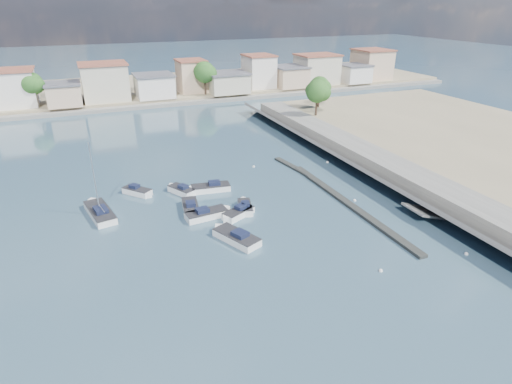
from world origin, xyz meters
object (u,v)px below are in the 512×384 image
motorboat_c (209,188)px  motorboat_d (237,214)px  motorboat_h (209,214)px  motorboat_e (190,206)px  motorboat_g (139,192)px  motorboat_a (235,237)px  sailboat (99,212)px  motorboat_b (245,207)px  motorboat_f (181,190)px

motorboat_c → motorboat_d: 8.33m
motorboat_c → motorboat_h: (-2.15, -7.06, -0.00)m
motorboat_e → motorboat_g: bearing=127.1°
motorboat_g → motorboat_h: (6.45, -9.40, -0.00)m
motorboat_a → sailboat: 16.90m
motorboat_c → motorboat_d: size_ratio=1.30×
motorboat_c → motorboat_e: same height
motorboat_b → motorboat_h: (-4.51, -0.17, 0.00)m
motorboat_h → motorboat_a: bearing=-80.3°
motorboat_a → motorboat_e: 9.02m
motorboat_h → motorboat_c: bearing=73.1°
motorboat_h → sailboat: 12.70m
motorboat_b → motorboat_h: bearing=-177.9°
motorboat_d → motorboat_h: (-3.03, 1.22, 0.00)m
motorboat_e → motorboat_g: same height
motorboat_e → motorboat_f: 5.13m
motorboat_d → motorboat_e: size_ratio=0.87×
sailboat → motorboat_b: bearing=-18.1°
motorboat_a → motorboat_d: size_ratio=1.35×
sailboat → motorboat_d: bearing=-24.5°
motorboat_c → motorboat_h: size_ratio=1.04×
motorboat_e → sailboat: 10.42m
sailboat → motorboat_g: bearing=38.4°
motorboat_d → sailboat: 15.95m
sailboat → motorboat_c: bearing=6.9°
motorboat_a → motorboat_f: (-2.40, 13.81, -0.00)m
motorboat_h → sailboat: sailboat is taller
motorboat_g → motorboat_h: same height
motorboat_c → motorboat_h: same height
motorboat_e → motorboat_c: bearing=50.5°
motorboat_f → sailboat: bearing=-166.4°
motorboat_a → motorboat_b: bearing=60.3°
sailboat → motorboat_h: bearing=-25.2°
motorboat_c → motorboat_f: same height
motorboat_c → sailboat: sailboat is taller
motorboat_d → motorboat_f: bearing=115.9°
motorboat_f → sailboat: 10.40m
sailboat → motorboat_f: bearing=13.6°
motorboat_d → motorboat_f: same height
motorboat_e → motorboat_h: bearing=-62.5°
motorboat_a → motorboat_f: 14.02m
motorboat_d → motorboat_b: bearing=43.0°
motorboat_f → motorboat_h: same height
motorboat_c → motorboat_h: bearing=-106.9°
motorboat_a → motorboat_b: (3.50, 6.12, -0.00)m
motorboat_a → motorboat_b: same height
motorboat_b → motorboat_f: 9.69m
motorboat_d → motorboat_f: size_ratio=1.03×
motorboat_a → motorboat_b: size_ratio=1.41×
motorboat_d → motorboat_e: 5.94m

